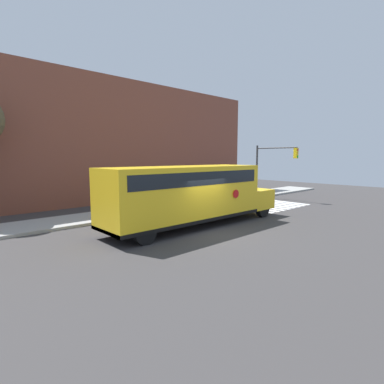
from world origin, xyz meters
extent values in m
plane|color=#3A3838|center=(0.00, 0.00, 0.00)|extent=(60.00, 60.00, 0.00)
cube|color=#9E9E99|center=(0.00, 6.50, 0.07)|extent=(44.00, 3.00, 0.15)
cube|color=brown|center=(0.00, 13.00, 4.79)|extent=(32.00, 4.00, 9.58)
cube|color=white|center=(6.47, 2.00, 0.00)|extent=(0.50, 3.20, 0.01)
cube|color=white|center=(7.17, 2.00, 0.00)|extent=(0.50, 3.20, 0.01)
cube|color=white|center=(7.87, 2.00, 0.00)|extent=(0.50, 3.20, 0.01)
cube|color=white|center=(8.57, 2.00, 0.00)|extent=(0.50, 3.20, 0.01)
cube|color=white|center=(9.27, 2.00, 0.00)|extent=(0.50, 3.20, 0.01)
cube|color=white|center=(9.97, 2.00, 0.00)|extent=(0.50, 3.20, 0.01)
cube|color=white|center=(10.67, 2.00, 0.00)|extent=(0.50, 3.20, 0.01)
cube|color=white|center=(11.37, 2.00, 0.00)|extent=(0.50, 3.20, 0.01)
cube|color=yellow|center=(-0.27, 1.25, 1.78)|extent=(8.74, 2.50, 2.65)
cube|color=yellow|center=(5.02, 1.25, 1.02)|extent=(1.85, 2.50, 1.15)
cube|color=black|center=(-0.27, 1.25, 0.53)|extent=(8.74, 2.54, 0.16)
cube|color=black|center=(-0.27, 1.25, 2.55)|extent=(8.04, 2.53, 0.64)
cylinder|color=red|center=(2.13, -0.04, 1.64)|extent=(0.44, 0.02, 0.44)
cylinder|color=black|center=(4.93, 2.33, 0.50)|extent=(1.00, 0.30, 1.00)
cylinder|color=black|center=(4.93, 0.17, 0.50)|extent=(1.00, 0.30, 1.00)
cylinder|color=black|center=(-3.44, 2.33, 0.50)|extent=(1.00, 0.30, 1.00)
cylinder|color=black|center=(-3.44, 0.17, 0.50)|extent=(1.00, 0.30, 1.00)
cylinder|color=#38383A|center=(9.92, 5.70, 1.17)|extent=(0.07, 0.07, 2.34)
cylinder|color=red|center=(9.92, 5.66, 2.31)|extent=(0.61, 0.03, 0.61)
cylinder|color=#38383A|center=(11.76, 5.43, 2.27)|extent=(0.16, 0.16, 4.55)
cylinder|color=#38383A|center=(11.76, 3.59, 4.30)|extent=(0.10, 3.70, 0.10)
cube|color=yellow|center=(11.76, 1.84, 3.85)|extent=(0.28, 0.28, 0.80)
cylinder|color=red|center=(11.76, 1.69, 4.11)|extent=(0.18, 0.02, 0.18)
cylinder|color=#EAB214|center=(11.76, 1.69, 3.85)|extent=(0.18, 0.02, 0.18)
cylinder|color=green|center=(11.76, 1.69, 3.59)|extent=(0.18, 0.02, 0.18)
camera|label=1|loc=(-10.10, -9.86, 3.56)|focal=28.00mm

